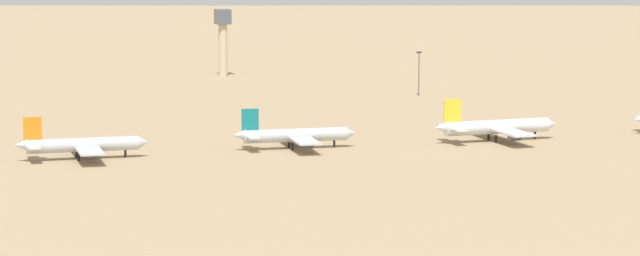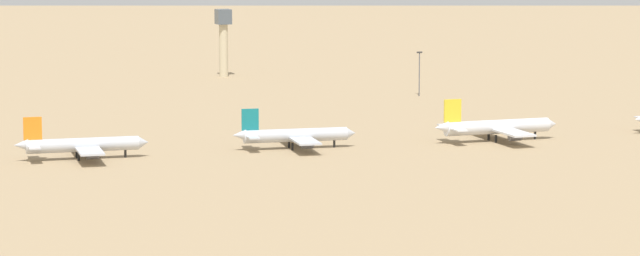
% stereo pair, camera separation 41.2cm
% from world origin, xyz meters
% --- Properties ---
extents(ground, '(4000.00, 4000.00, 0.00)m').
position_xyz_m(ground, '(0.00, 0.00, 0.00)').
color(ground, '#9E8460').
extents(parked_jet_orange_2, '(32.41, 27.35, 10.70)m').
position_xyz_m(parked_jet_orange_2, '(-54.33, 2.74, 3.51)').
color(parked_jet_orange_2, silver).
rests_on(parked_jet_orange_2, ground).
extents(parked_jet_teal_3, '(31.88, 26.98, 10.53)m').
position_xyz_m(parked_jet_teal_3, '(-0.73, 0.87, 3.45)').
color(parked_jet_teal_3, silver).
rests_on(parked_jet_teal_3, ground).
extents(parked_jet_yellow_4, '(34.84, 29.16, 11.54)m').
position_xyz_m(parked_jet_yellow_4, '(52.76, -4.98, 3.78)').
color(parked_jet_yellow_4, silver).
rests_on(parked_jet_yellow_4, ground).
extents(control_tower, '(5.20, 5.20, 24.72)m').
position_xyz_m(control_tower, '(32.02, 174.36, 14.92)').
color(control_tower, '#C6B793').
rests_on(control_tower, ground).
extents(light_pole_west, '(1.80, 0.50, 14.59)m').
position_xyz_m(light_pole_west, '(74.71, 94.06, 8.49)').
color(light_pole_west, '#59595E').
rests_on(light_pole_west, ground).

